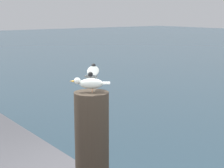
% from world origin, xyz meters
% --- Properties ---
extents(mooring_post, '(0.34, 0.34, 1.04)m').
position_xyz_m(mooring_post, '(0.07, -0.27, 1.84)').
color(mooring_post, '#382D23').
rests_on(mooring_post, harbor_quay).
extents(seagull, '(0.50, 0.42, 0.24)m').
position_xyz_m(seagull, '(0.07, -0.27, 2.48)').
color(seagull, tan).
rests_on(seagull, mooring_post).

